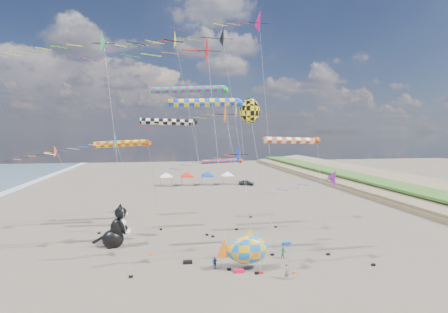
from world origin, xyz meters
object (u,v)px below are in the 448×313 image
cat_inflatable (115,225)px  parked_car (246,183)px  fish_inflatable (248,250)px  child_blue (215,263)px  person_adult (287,271)px  child_green (283,253)px

cat_inflatable → parked_car: size_ratio=1.28×
fish_inflatable → child_blue: size_ratio=4.59×
person_adult → child_green: size_ratio=1.25×
parked_car → child_blue: bearing=-170.7°
child_blue → parked_car: parked_car is taller
parked_car → fish_inflatable: bearing=-167.3°
fish_inflatable → parked_car: bearing=76.8°
person_adult → parked_car: size_ratio=0.39×
cat_inflatable → child_blue: bearing=-36.5°
person_adult → child_green: (1.41, 4.95, -0.15)m
fish_inflatable → child_blue: (-3.00, 0.85, -1.37)m
person_adult → child_green: bearing=29.6°
cat_inflatable → person_adult: cat_inflatable is taller
person_adult → child_blue: 6.91m
person_adult → child_blue: size_ratio=1.30×
person_adult → parked_car: (9.10, 53.93, -0.10)m
child_blue → parked_car: 52.60m
fish_inflatable → person_adult: size_ratio=3.53×
person_adult → child_green: 5.15m
cat_inflatable → fish_inflatable: (13.19, -9.08, -0.51)m
parked_car → person_adult: bearing=-163.7°
child_green → person_adult: bearing=-108.8°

